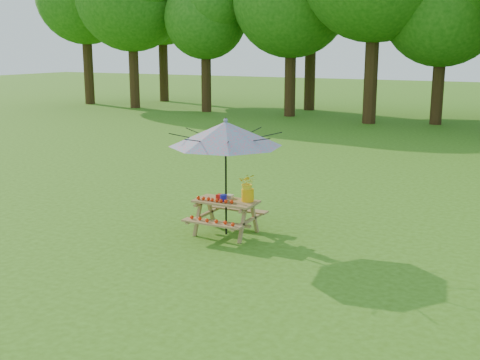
% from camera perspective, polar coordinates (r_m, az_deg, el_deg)
% --- Properties ---
extents(picnic_table, '(1.20, 1.32, 0.67)m').
position_cam_1_polar(picnic_table, '(11.55, -1.34, -3.60)').
color(picnic_table, '#9B7E46').
rests_on(picnic_table, ground).
extents(patio_umbrella, '(2.58, 2.58, 2.25)m').
position_cam_1_polar(patio_umbrella, '(11.21, -1.37, 4.39)').
color(patio_umbrella, black).
rests_on(patio_umbrella, ground).
extents(produce_bins, '(0.26, 0.39, 0.13)m').
position_cam_1_polar(produce_bins, '(11.49, -1.54, -1.65)').
color(produce_bins, red).
rests_on(produce_bins, picnic_table).
extents(tomatoes_row, '(0.77, 0.13, 0.07)m').
position_cam_1_polar(tomatoes_row, '(11.37, -2.43, -1.89)').
color(tomatoes_row, red).
rests_on(tomatoes_row, picnic_table).
extents(flower_bucket, '(0.40, 0.37, 0.54)m').
position_cam_1_polar(flower_bucket, '(11.33, 0.74, -0.62)').
color(flower_bucket, '#FFB10D').
rests_on(flower_bucket, picnic_table).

